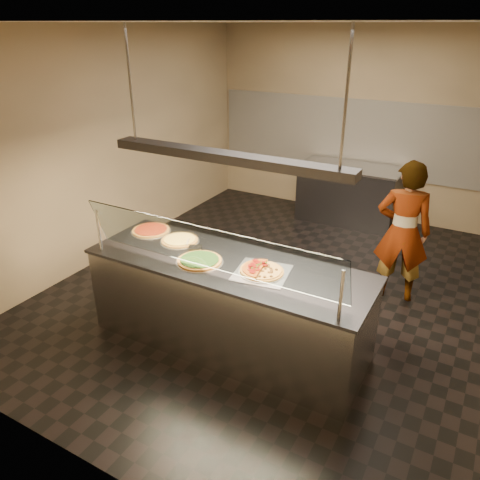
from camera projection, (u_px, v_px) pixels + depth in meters
The scene contains 20 objects.
ground at pixel (278, 289), 5.81m from camera, with size 5.00×6.00×0.02m, color black.
ceiling at pixel (289, 21), 4.53m from camera, with size 5.00×6.00×0.02m, color silver.
wall_back at pixel (361, 124), 7.55m from camera, with size 5.00×0.02×3.00m, color tan.
wall_front at pixel (73, 298), 2.79m from camera, with size 5.00×0.02×3.00m, color tan.
wall_left at pixel (113, 145), 6.28m from camera, with size 0.02×6.00×3.00m, color tan.
tile_band at pixel (359, 137), 7.61m from camera, with size 4.90×0.02×1.20m, color silver.
serving_counter at pixel (228, 304), 4.62m from camera, with size 2.78×0.94×0.93m.
sneeze_guard at pixel (207, 249), 4.03m from camera, with size 2.54×0.18×0.54m.
perforated_tray at pixel (262, 272), 4.24m from camera, with size 0.55×0.55×0.01m.
half_pizza_pepperoni at pixel (253, 267), 4.27m from camera, with size 0.26×0.42×0.05m.
half_pizza_sausage at pixel (271, 273), 4.19m from camera, with size 0.26×0.42×0.04m.
pizza_spinach at pixel (200, 260), 4.43m from camera, with size 0.45×0.45×0.03m.
pizza_cheese at pixel (180, 240), 4.86m from camera, with size 0.41×0.41×0.03m.
pizza_tomato at pixel (151, 230), 5.09m from camera, with size 0.43×0.43×0.03m.
pizza_spatula at pixel (191, 244), 4.74m from camera, with size 0.26×0.20×0.02m.
prep_table at pixel (348, 194), 7.60m from camera, with size 1.59×0.74×0.93m.
worker at pixel (403, 232), 5.30m from camera, with size 0.61×0.40×1.68m, color #2D2B35.
heat_lamp_housing at pixel (226, 157), 3.99m from camera, with size 2.30×0.18×0.08m, color #333338.
lamp_rod_left at pixel (130, 84), 4.21m from camera, with size 0.02×0.02×1.01m, color #B7B7BC.
lamp_rod_right at pixel (346, 100), 3.32m from camera, with size 0.02×0.02×1.01m, color #B7B7BC.
Camera 1 is at (2.04, -4.60, 2.99)m, focal length 35.00 mm.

